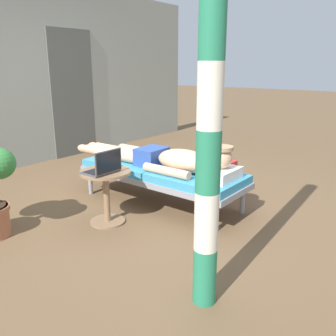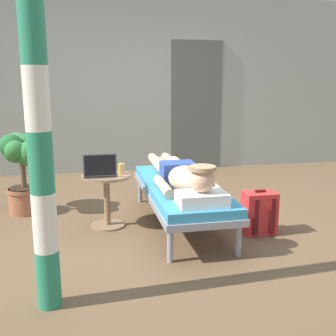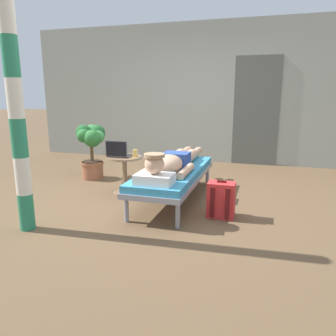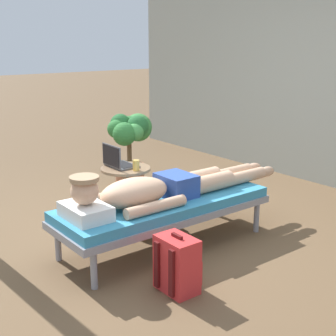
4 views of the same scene
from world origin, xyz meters
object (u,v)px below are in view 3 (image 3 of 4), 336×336
(lounge_chair, at_px, (174,175))
(side_table, at_px, (125,169))
(porch_post, at_px, (15,98))
(person_reclining, at_px, (172,162))
(potted_plant, at_px, (92,144))
(laptop, at_px, (119,153))
(drink_glass, at_px, (135,153))
(backpack, at_px, (221,200))

(lounge_chair, height_order, side_table, side_table)
(porch_post, bearing_deg, person_reclining, 46.66)
(lounge_chair, distance_m, potted_plant, 1.75)
(laptop, relative_size, drink_glass, 3.06)
(laptop, bearing_deg, porch_post, -106.37)
(laptop, height_order, potted_plant, potted_plant)
(drink_glass, bearing_deg, porch_post, -113.08)
(person_reclining, bearing_deg, porch_post, -133.34)
(potted_plant, bearing_deg, backpack, -26.43)
(lounge_chair, height_order, backpack, backpack)
(side_table, bearing_deg, laptop, -139.48)
(person_reclining, bearing_deg, backpack, -26.15)
(side_table, height_order, laptop, laptop)
(laptop, distance_m, drink_glass, 0.22)
(backpack, bearing_deg, porch_post, -153.45)
(drink_glass, bearing_deg, side_table, -172.11)
(lounge_chair, relative_size, side_table, 3.62)
(laptop, xyz_separation_m, porch_post, (-0.40, -1.36, 0.73))
(person_reclining, xyz_separation_m, potted_plant, (-1.58, 0.79, 0.05))
(backpack, bearing_deg, lounge_chair, 149.29)
(backpack, xyz_separation_m, porch_post, (-1.85, -0.92, 1.12))
(porch_post, bearing_deg, laptop, 73.63)
(side_table, xyz_separation_m, porch_post, (-0.46, -1.41, 0.96))
(person_reclining, xyz_separation_m, backpack, (0.67, -0.33, -0.32))
(laptop, distance_m, backpack, 1.56)
(backpack, bearing_deg, potted_plant, 153.57)
(person_reclining, xyz_separation_m, porch_post, (-1.18, -1.25, 0.80))
(side_table, bearing_deg, person_reclining, -12.25)
(person_reclining, bearing_deg, drink_glass, 162.75)
(side_table, distance_m, drink_glass, 0.27)
(person_reclining, distance_m, laptop, 0.79)
(potted_plant, xyz_separation_m, porch_post, (0.40, -2.04, 0.74))
(drink_glass, bearing_deg, lounge_chair, -10.78)
(lounge_chair, bearing_deg, backpack, -30.71)
(potted_plant, bearing_deg, side_table, -36.40)
(lounge_chair, distance_m, laptop, 0.82)
(laptop, relative_size, backpack, 0.73)
(person_reclining, relative_size, drink_glass, 21.42)
(porch_post, bearing_deg, side_table, 71.96)
(side_table, xyz_separation_m, drink_glass, (0.15, 0.02, 0.22))
(laptop, height_order, drink_glass, laptop)
(side_table, xyz_separation_m, potted_plant, (-0.86, 0.63, 0.21))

